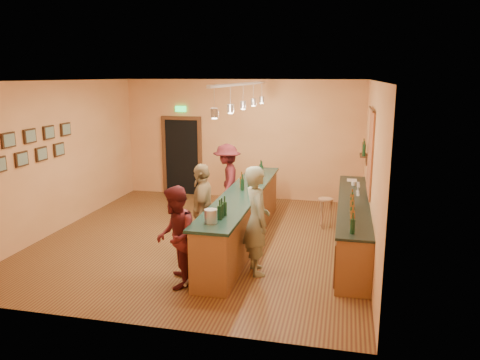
% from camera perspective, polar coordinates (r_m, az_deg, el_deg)
% --- Properties ---
extents(floor, '(7.00, 7.00, 0.00)m').
position_cam_1_polar(floor, '(9.78, -4.35, -7.11)').
color(floor, '#512517').
rests_on(floor, ground).
extents(ceiling, '(6.50, 7.00, 0.02)m').
position_cam_1_polar(ceiling, '(9.21, -4.69, 11.99)').
color(ceiling, silver).
rests_on(ceiling, wall_back).
extents(wall_back, '(6.50, 0.02, 3.20)m').
position_cam_1_polar(wall_back, '(12.70, 0.18, 4.96)').
color(wall_back, '#CD854D').
rests_on(wall_back, floor).
extents(wall_front, '(6.50, 0.02, 3.20)m').
position_cam_1_polar(wall_front, '(6.20, -14.15, -3.66)').
color(wall_front, '#CD854D').
rests_on(wall_front, floor).
extents(wall_left, '(0.02, 7.00, 3.20)m').
position_cam_1_polar(wall_left, '(10.78, -21.27, 2.71)').
color(wall_left, '#CD854D').
rests_on(wall_left, floor).
extents(wall_right, '(0.02, 7.00, 3.20)m').
position_cam_1_polar(wall_right, '(8.96, 15.76, 1.24)').
color(wall_right, '#CD854D').
rests_on(wall_right, floor).
extents(doorway, '(1.15, 0.09, 2.48)m').
position_cam_1_polar(doorway, '(13.22, -7.06, 3.09)').
color(doorway, black).
rests_on(doorway, wall_back).
extents(tapestry, '(0.03, 1.40, 1.60)m').
position_cam_1_polar(tapestry, '(9.31, 15.61, 3.23)').
color(tapestry, maroon).
rests_on(tapestry, wall_right).
extents(bottle_shelf, '(0.17, 0.55, 0.54)m').
position_cam_1_polar(bottle_shelf, '(10.82, 14.90, 3.53)').
color(bottle_shelf, '#4F3117').
rests_on(bottle_shelf, wall_right).
extents(picture_grid, '(0.06, 2.20, 0.70)m').
position_cam_1_polar(picture_grid, '(10.10, -23.60, 3.91)').
color(picture_grid, '#382111').
rests_on(picture_grid, wall_left).
extents(back_counter, '(0.60, 4.55, 1.27)m').
position_cam_1_polar(back_counter, '(9.40, 13.59, -5.13)').
color(back_counter, brown).
rests_on(back_counter, floor).
extents(tasting_bar, '(0.74, 5.10, 1.38)m').
position_cam_1_polar(tasting_bar, '(9.39, 0.35, -4.02)').
color(tasting_bar, brown).
rests_on(tasting_bar, floor).
extents(pendant_track, '(0.11, 4.60, 0.50)m').
position_cam_1_polar(pendant_track, '(9.00, 0.38, 10.63)').
color(pendant_track, silver).
rests_on(pendant_track, ceiling).
extents(bartender, '(0.68, 0.80, 1.85)m').
position_cam_1_polar(bartender, '(7.86, 2.05, -4.94)').
color(bartender, gray).
rests_on(bartender, floor).
extents(customer_a, '(0.82, 0.93, 1.62)m').
position_cam_1_polar(customer_a, '(7.48, -7.87, -6.88)').
color(customer_a, '#59191E').
rests_on(customer_a, floor).
extents(customer_b, '(0.63, 1.10, 1.76)m').
position_cam_1_polar(customer_b, '(8.59, -4.58, -3.76)').
color(customer_b, '#997A51').
rests_on(customer_b, floor).
extents(customer_c, '(0.90, 1.24, 1.73)m').
position_cam_1_polar(customer_c, '(11.11, -1.58, -0.01)').
color(customer_c, '#59191E').
rests_on(customer_c, floor).
extents(bar_stool, '(0.32, 0.32, 0.67)m').
position_cam_1_polar(bar_stool, '(10.43, 10.37, -3.01)').
color(bar_stool, '#AA6F4D').
rests_on(bar_stool, floor).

